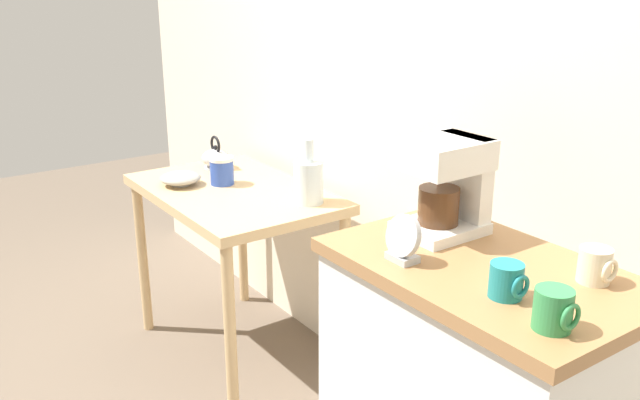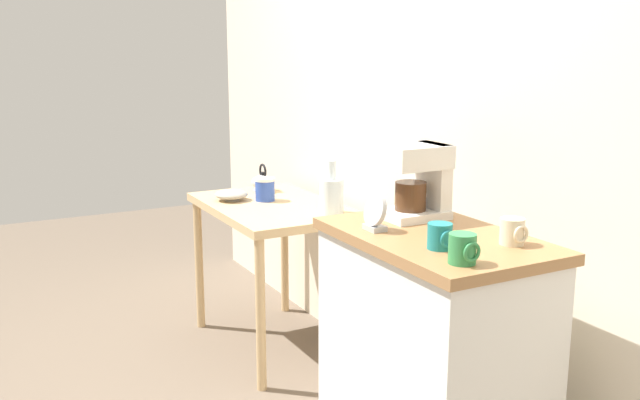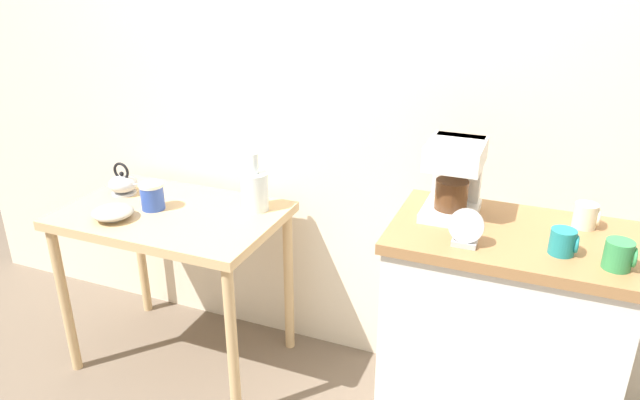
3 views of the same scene
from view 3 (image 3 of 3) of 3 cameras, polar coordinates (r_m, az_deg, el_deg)
ground_plane at (r=2.64m, az=-2.06°, el=-18.45°), size 8.00×8.00×0.00m
back_wall at (r=2.37m, az=4.16°, el=14.58°), size 4.40×0.10×2.80m
wooden_table at (r=2.56m, az=-14.23°, el=-3.03°), size 0.92×0.59×0.75m
kitchen_counter at (r=2.20m, az=16.97°, el=-13.88°), size 0.77×0.49×0.92m
bowl_stoneware at (r=2.50m, az=-19.69°, el=-1.15°), size 0.17×0.17×0.05m
teakettle at (r=2.74m, az=-18.78°, el=1.52°), size 0.16×0.13×0.15m
glass_carafe_vase at (r=2.44m, az=-6.44°, el=1.01°), size 0.11×0.11×0.25m
canister_enamel at (r=2.54m, az=-16.17°, el=0.38°), size 0.10×0.10×0.12m
coffee_maker at (r=2.00m, az=13.10°, el=2.49°), size 0.18×0.22×0.26m
mug_tall_green at (r=1.84m, az=27.34°, el=-4.82°), size 0.09×0.08×0.09m
mug_dark_teal at (r=1.86m, az=22.81°, el=-3.82°), size 0.08×0.07×0.08m
mug_small_cream at (r=2.07m, az=24.70°, el=-1.42°), size 0.08×0.07×0.08m
table_clock at (r=1.81m, az=14.14°, el=-2.83°), size 0.11×0.05×0.12m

